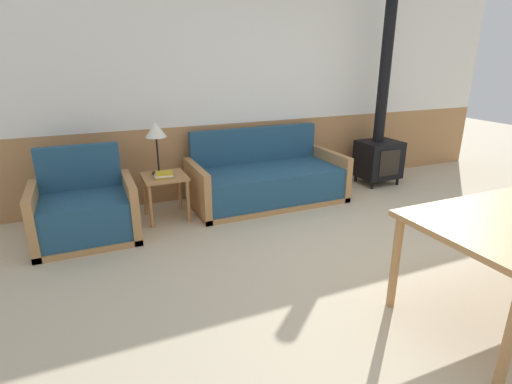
# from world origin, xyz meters

# --- Properties ---
(ground_plane) EXTENTS (16.00, 16.00, 0.00)m
(ground_plane) POSITION_xyz_m (0.00, 0.00, 0.00)
(ground_plane) COLOR beige
(wall_back) EXTENTS (7.20, 0.06, 2.70)m
(wall_back) POSITION_xyz_m (0.00, 2.63, 1.35)
(wall_back) COLOR #AD7A4C
(wall_back) RESTS_ON ground_plane
(couch) EXTENTS (1.88, 0.89, 0.87)m
(couch) POSITION_xyz_m (-0.33, 2.11, 0.26)
(couch) COLOR #B27F4C
(couch) RESTS_ON ground_plane
(armchair) EXTENTS (0.96, 0.75, 0.89)m
(armchair) POSITION_xyz_m (-2.43, 1.85, 0.27)
(armchair) COLOR #B27F4C
(armchair) RESTS_ON ground_plane
(side_table) EXTENTS (0.47, 0.47, 0.50)m
(side_table) POSITION_xyz_m (-1.59, 2.07, 0.41)
(side_table) COLOR #B27F4C
(side_table) RESTS_ON ground_plane
(table_lamp) EXTENTS (0.23, 0.23, 0.58)m
(table_lamp) POSITION_xyz_m (-1.63, 2.15, 0.97)
(table_lamp) COLOR black
(table_lamp) RESTS_ON side_table
(book_stack) EXTENTS (0.21, 0.17, 0.06)m
(book_stack) POSITION_xyz_m (-1.61, 1.99, 0.53)
(book_stack) COLOR gold
(book_stack) RESTS_ON side_table
(wood_stove) EXTENTS (0.56, 0.47, 2.57)m
(wood_stove) POSITION_xyz_m (1.43, 2.16, 0.66)
(wood_stove) COLOR black
(wood_stove) RESTS_ON ground_plane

